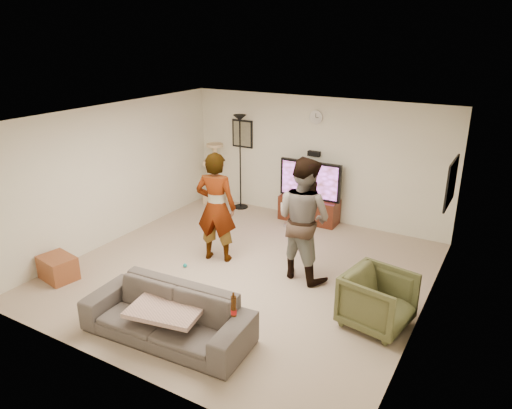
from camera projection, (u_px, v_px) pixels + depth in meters
The scene contains 24 objects.
floor at pixel (245, 271), 7.67m from camera, with size 5.50×5.50×0.02m, color tan.
ceiling at pixel (243, 116), 6.81m from camera, with size 5.50×5.50×0.02m, color white.
wall_back at pixel (315, 159), 9.48m from camera, with size 5.50×0.04×2.50m, color silver.
wall_front at pixel (109, 273), 5.00m from camera, with size 5.50×0.04×2.50m, color silver.
wall_left at pixel (114, 173), 8.53m from camera, with size 0.04×5.50×2.50m, color silver.
wall_right at pixel (429, 235), 5.95m from camera, with size 0.04×5.50×2.50m, color silver.
wall_clock at pixel (316, 117), 9.16m from camera, with size 0.26×0.26×0.04m, color white.
wall_speaker at pixel (314, 154), 9.38m from camera, with size 0.25×0.10×0.10m, color black.
picture_back at pixel (242, 134), 10.14m from camera, with size 0.42×0.03×0.52m, color #6E6B55.
picture_right at pixel (451, 183), 7.18m from camera, with size 0.03×0.78×0.62m, color #E8D169.
tv_stand at pixel (309, 210), 9.61m from camera, with size 1.21×0.45×0.50m, color #3D180D.
console_box at pixel (296, 225), 9.41m from camera, with size 0.40×0.30×0.07m, color silver.
tv at pixel (310, 180), 9.39m from camera, with size 1.29×0.08×0.76m, color black.
tv_screen at pixel (309, 180), 9.36m from camera, with size 1.18×0.01×0.67m, color #C253E4.
floor_lamp at pixel (240, 163), 10.11m from camera, with size 0.32×0.32×2.05m, color black.
cat_tree at pixel (214, 173), 10.55m from camera, with size 0.44×0.44×1.39m, color tan.
person_left at pixel (216, 207), 7.77m from camera, with size 0.68×0.45×1.87m, color #A0A2A9.
person_right at pixel (303, 219), 7.20m from camera, with size 0.94×0.74×1.94m, color navy.
sofa at pixel (167, 315), 5.91m from camera, with size 2.18×0.85×0.64m, color #4A423E.
throw_blanket at pixel (168, 308), 5.86m from camera, with size 0.90×0.70×0.06m, color #C99D8E.
beer_bottle at pixel (234, 306), 5.29m from camera, with size 0.06×0.06×0.25m, color #381A05.
armchair at pixel (378, 300), 6.13m from camera, with size 0.80×0.83×0.75m, color #494B29.
side_table at pixel (58, 268), 7.37m from camera, with size 0.56×0.42×0.38m, color brown.
toy_ball at pixel (185, 265), 7.78m from camera, with size 0.07×0.07×0.07m, color teal.
Camera 1 is at (3.58, -5.82, 3.65)m, focal length 33.05 mm.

